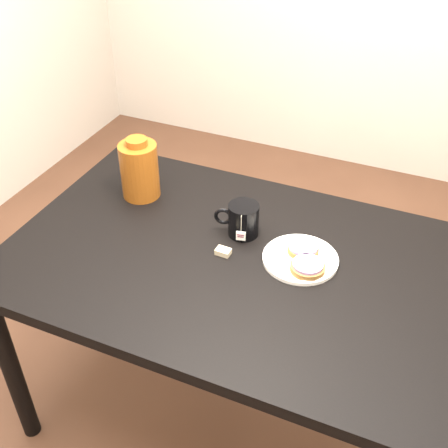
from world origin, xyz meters
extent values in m
plane|color=brown|center=(0.00, 0.00, 0.00)|extent=(4.00, 4.00, 0.00)
cube|color=black|center=(0.00, 0.00, 0.73)|extent=(1.40, 0.90, 0.04)
cylinder|color=black|center=(-0.64, -0.39, 0.35)|extent=(0.06, 0.06, 0.71)
cylinder|color=black|center=(-0.64, 0.39, 0.35)|extent=(0.06, 0.06, 0.71)
cylinder|color=black|center=(0.64, 0.39, 0.35)|extent=(0.06, 0.06, 0.71)
cylinder|color=white|center=(0.19, 0.07, 0.76)|extent=(0.23, 0.23, 0.01)
torus|color=white|center=(0.19, 0.07, 0.76)|extent=(0.23, 0.23, 0.01)
cylinder|color=brown|center=(0.19, 0.09, 0.77)|extent=(0.13, 0.13, 0.02)
cylinder|color=#9B7DA9|center=(0.19, 0.09, 0.79)|extent=(0.12, 0.12, 0.01)
cylinder|color=brown|center=(0.22, 0.02, 0.77)|extent=(0.14, 0.14, 0.02)
cylinder|color=#9B7DA9|center=(0.22, 0.02, 0.79)|extent=(0.13, 0.13, 0.01)
cylinder|color=black|center=(-0.02, 0.12, 0.80)|extent=(0.12, 0.12, 0.11)
cylinder|color=black|center=(-0.02, 0.12, 0.85)|extent=(0.09, 0.09, 0.00)
torus|color=black|center=(-0.08, 0.11, 0.81)|extent=(0.06, 0.03, 0.06)
cylinder|color=beige|center=(-0.01, 0.07, 0.83)|extent=(0.00, 0.00, 0.06)
cube|color=white|center=(-0.01, 0.07, 0.78)|extent=(0.03, 0.01, 0.03)
cube|color=#C6B793|center=(-0.04, 0.00, 0.76)|extent=(0.05, 0.03, 0.02)
cylinder|color=#5C2A0C|center=(-0.43, 0.19, 0.85)|extent=(0.14, 0.14, 0.20)
cylinder|color=#5C2A0C|center=(-0.43, 0.19, 0.96)|extent=(0.07, 0.07, 0.02)
camera|label=1|loc=(0.49, -1.21, 1.86)|focal=45.00mm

